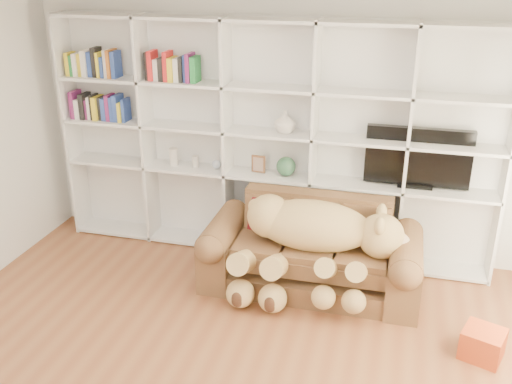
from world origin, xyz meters
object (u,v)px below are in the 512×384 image
(sofa, at_px, (311,256))
(gift_box, at_px, (483,344))
(tv, at_px, (418,158))
(teddy_bear, at_px, (312,238))

(sofa, relative_size, gift_box, 6.62)
(sofa, height_order, tv, tv)
(gift_box, height_order, tv, tv)
(teddy_bear, xyz_separation_m, tv, (0.85, 0.81, 0.56))
(teddy_bear, xyz_separation_m, gift_box, (1.46, -0.53, -0.47))
(tv, bearing_deg, teddy_bear, -136.65)
(tv, bearing_deg, sofa, -143.91)
(sofa, height_order, teddy_bear, teddy_bear)
(gift_box, bearing_deg, tv, 114.45)
(sofa, bearing_deg, gift_box, -25.09)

